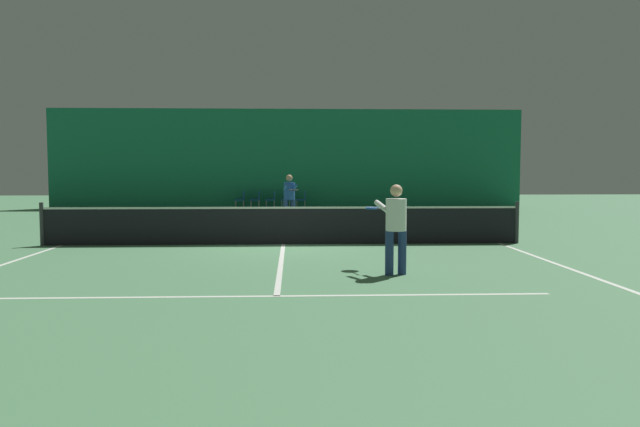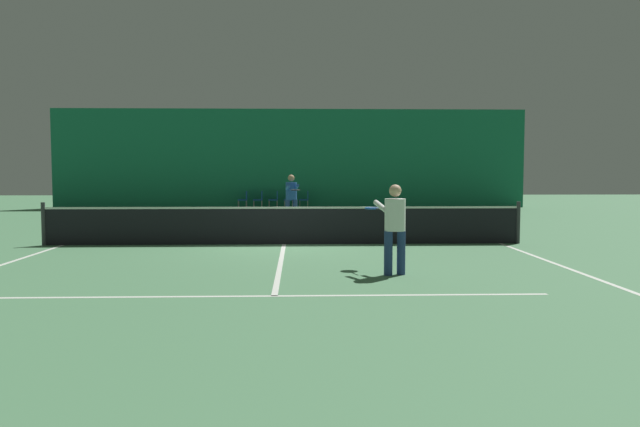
% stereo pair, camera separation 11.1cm
% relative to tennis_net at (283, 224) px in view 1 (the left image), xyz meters
% --- Properties ---
extents(ground_plane, '(60.00, 60.00, 0.00)m').
position_rel_tennis_net_xyz_m(ground_plane, '(0.00, 0.00, -0.51)').
color(ground_plane, '#4C7F56').
extents(backdrop_curtain, '(23.00, 0.12, 4.81)m').
position_rel_tennis_net_xyz_m(backdrop_curtain, '(0.00, 14.94, 1.89)').
color(backdrop_curtain, '#196B4C').
rests_on(backdrop_curtain, ground).
extents(court_line_baseline_far, '(11.00, 0.10, 0.00)m').
position_rel_tennis_net_xyz_m(court_line_baseline_far, '(0.00, 11.90, -0.51)').
color(court_line_baseline_far, silver).
rests_on(court_line_baseline_far, ground).
extents(court_line_service_far, '(8.25, 0.10, 0.00)m').
position_rel_tennis_net_xyz_m(court_line_service_far, '(0.00, 6.40, -0.51)').
color(court_line_service_far, silver).
rests_on(court_line_service_far, ground).
extents(court_line_service_near, '(8.25, 0.10, 0.00)m').
position_rel_tennis_net_xyz_m(court_line_service_near, '(0.00, -6.40, -0.51)').
color(court_line_service_near, silver).
rests_on(court_line_service_near, ground).
extents(court_line_sideline_left, '(0.10, 23.80, 0.00)m').
position_rel_tennis_net_xyz_m(court_line_sideline_left, '(-5.50, 0.00, -0.51)').
color(court_line_sideline_left, silver).
rests_on(court_line_sideline_left, ground).
extents(court_line_sideline_right, '(0.10, 23.80, 0.00)m').
position_rel_tennis_net_xyz_m(court_line_sideline_right, '(5.50, 0.00, -0.51)').
color(court_line_sideline_right, silver).
rests_on(court_line_sideline_right, ground).
extents(court_line_centre, '(0.10, 12.80, 0.00)m').
position_rel_tennis_net_xyz_m(court_line_centre, '(0.00, 0.00, -0.51)').
color(court_line_centre, silver).
rests_on(court_line_centre, ground).
extents(tennis_net, '(12.00, 0.10, 1.07)m').
position_rel_tennis_net_xyz_m(tennis_net, '(0.00, 0.00, 0.00)').
color(tennis_net, black).
rests_on(tennis_net, ground).
extents(player_near, '(0.71, 1.37, 1.62)m').
position_rel_tennis_net_xyz_m(player_near, '(2.07, -4.56, 0.43)').
color(player_near, navy).
rests_on(player_near, ground).
extents(player_far, '(0.56, 1.40, 1.70)m').
position_rel_tennis_net_xyz_m(player_far, '(0.12, 6.13, 0.48)').
color(player_far, navy).
rests_on(player_far, ground).
extents(courtside_chair_0, '(0.44, 0.44, 0.84)m').
position_rel_tennis_net_xyz_m(courtside_chair_0, '(-2.24, 14.39, -0.03)').
color(courtside_chair_0, '#99999E').
rests_on(courtside_chair_0, ground).
extents(courtside_chair_1, '(0.44, 0.44, 0.84)m').
position_rel_tennis_net_xyz_m(courtside_chair_1, '(-1.51, 14.39, -0.03)').
color(courtside_chair_1, '#99999E').
rests_on(courtside_chair_1, ground).
extents(courtside_chair_2, '(0.44, 0.44, 0.84)m').
position_rel_tennis_net_xyz_m(courtside_chair_2, '(-0.77, 14.39, -0.03)').
color(courtside_chair_2, '#99999E').
rests_on(courtside_chair_2, ground).
extents(courtside_chair_3, '(0.44, 0.44, 0.84)m').
position_rel_tennis_net_xyz_m(courtside_chair_3, '(-0.03, 14.39, -0.03)').
color(courtside_chair_3, '#99999E').
rests_on(courtside_chair_3, ground).
extents(courtside_chair_4, '(0.44, 0.44, 0.84)m').
position_rel_tennis_net_xyz_m(courtside_chair_4, '(0.70, 14.39, -0.03)').
color(courtside_chair_4, '#99999E').
rests_on(courtside_chair_4, ground).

